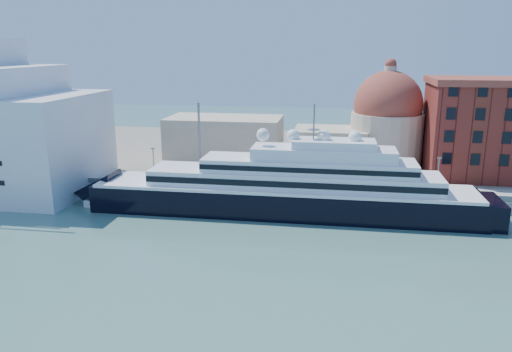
# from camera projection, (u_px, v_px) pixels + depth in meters

# --- Properties ---
(ground) EXTENTS (400.00, 400.00, 0.00)m
(ground) POSITION_uv_depth(u_px,v_px,m) (270.00, 261.00, 77.24)
(ground) COLOR #3D6964
(ground) RESTS_ON ground
(quay) EXTENTS (180.00, 10.00, 2.50)m
(quay) POSITION_uv_depth(u_px,v_px,m) (290.00, 192.00, 109.41)
(quay) COLOR gray
(quay) RESTS_ON ground
(land) EXTENTS (260.00, 72.00, 2.00)m
(land) POSITION_uv_depth(u_px,v_px,m) (303.00, 154.00, 148.64)
(land) COLOR slate
(land) RESTS_ON ground
(quay_fence) EXTENTS (180.00, 0.10, 1.20)m
(quay_fence) POSITION_uv_depth(u_px,v_px,m) (288.00, 189.00, 104.64)
(quay_fence) COLOR slate
(quay_fence) RESTS_ON quay
(superyacht) EXTENTS (85.31, 11.83, 25.50)m
(superyacht) POSITION_uv_depth(u_px,v_px,m) (271.00, 191.00, 98.56)
(superyacht) COLOR black
(superyacht) RESTS_ON ground
(service_barge) EXTENTS (12.28, 4.88, 2.70)m
(service_barge) POSITION_uv_depth(u_px,v_px,m) (116.00, 203.00, 103.12)
(service_barge) COLOR white
(service_barge) RESTS_ON ground
(church) EXTENTS (66.00, 18.00, 25.50)m
(church) POSITION_uv_depth(u_px,v_px,m) (324.00, 131.00, 128.64)
(church) COLOR beige
(church) RESTS_ON land
(lamp_posts) EXTENTS (120.80, 2.40, 18.00)m
(lamp_posts) POSITION_uv_depth(u_px,v_px,m) (232.00, 153.00, 107.54)
(lamp_posts) COLOR slate
(lamp_posts) RESTS_ON quay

